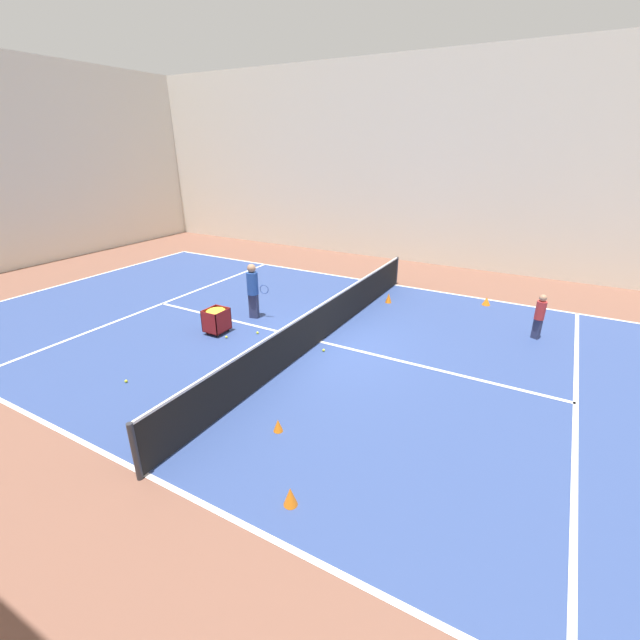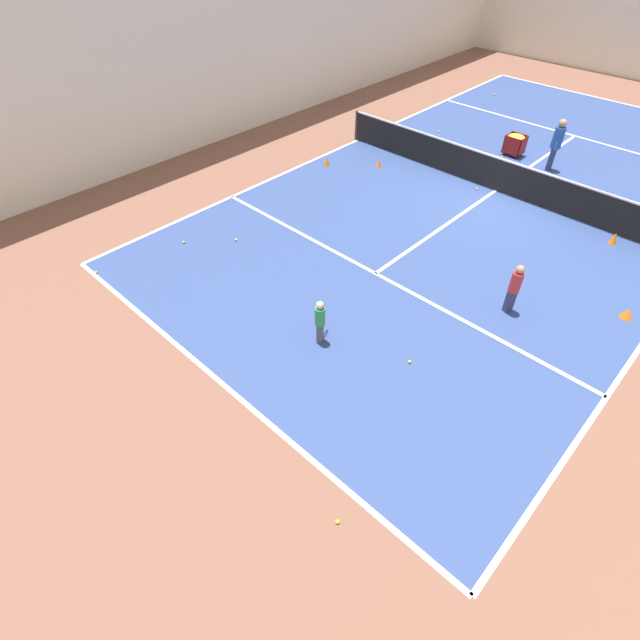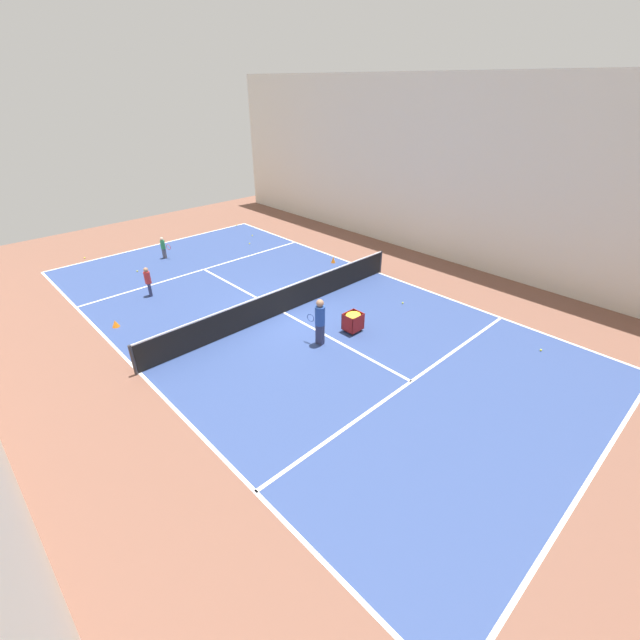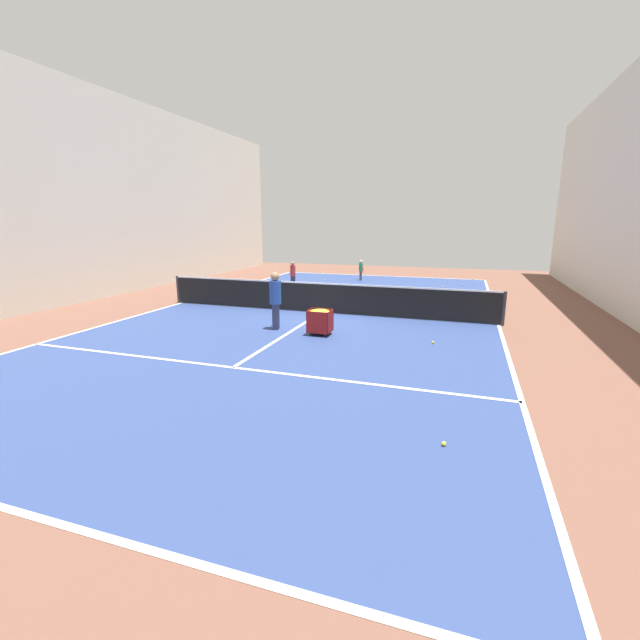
{
  "view_description": "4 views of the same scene",
  "coord_description": "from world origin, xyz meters",
  "px_view_note": "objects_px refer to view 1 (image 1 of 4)",
  "views": [
    {
      "loc": [
        -9.07,
        -5.11,
        4.94
      ],
      "look_at": [
        0.0,
        0.0,
        0.63
      ],
      "focal_mm": 24.0,
      "sensor_mm": 36.0,
      "label": 1
    },
    {
      "loc": [
        5.97,
        -14.3,
        7.59
      ],
      "look_at": [
        0.65,
        -8.74,
        0.6
      ],
      "focal_mm": 28.0,
      "sensor_mm": 36.0,
      "label": 2
    },
    {
      "loc": [
        9.07,
        11.61,
        7.88
      ],
      "look_at": [
        0.52,
        2.6,
        0.93
      ],
      "focal_mm": 24.0,
      "sensor_mm": 36.0,
      "label": 3
    },
    {
      "loc": [
        -4.6,
        13.78,
        3.09
      ],
      "look_at": [
        -0.91,
        2.8,
        0.43
      ],
      "focal_mm": 24.0,
      "sensor_mm": 36.0,
      "label": 4
    }
  ],
  "objects_px": {
    "ball_cart": "(216,316)",
    "training_cone_1": "(278,425)",
    "tennis_net": "(320,323)",
    "training_cone_0": "(389,298)",
    "coach_at_net": "(253,287)",
    "child_midcourt": "(540,314)"
  },
  "relations": [
    {
      "from": "training_cone_1",
      "to": "training_cone_0",
      "type": "bearing_deg",
      "value": 5.5
    },
    {
      "from": "coach_at_net",
      "to": "training_cone_1",
      "type": "bearing_deg",
      "value": -60.46
    },
    {
      "from": "coach_at_net",
      "to": "child_midcourt",
      "type": "height_order",
      "value": "coach_at_net"
    },
    {
      "from": "training_cone_0",
      "to": "ball_cart",
      "type": "bearing_deg",
      "value": 145.0
    },
    {
      "from": "tennis_net",
      "to": "training_cone_1",
      "type": "relative_size",
      "value": 47.67
    },
    {
      "from": "tennis_net",
      "to": "training_cone_0",
      "type": "relative_size",
      "value": 36.84
    },
    {
      "from": "tennis_net",
      "to": "child_midcourt",
      "type": "bearing_deg",
      "value": -58.45
    },
    {
      "from": "ball_cart",
      "to": "coach_at_net",
      "type": "bearing_deg",
      "value": -8.07
    },
    {
      "from": "training_cone_0",
      "to": "training_cone_1",
      "type": "distance_m",
      "value": 7.59
    },
    {
      "from": "ball_cart",
      "to": "training_cone_1",
      "type": "distance_m",
      "value": 4.94
    },
    {
      "from": "ball_cart",
      "to": "training_cone_0",
      "type": "bearing_deg",
      "value": -35.0
    },
    {
      "from": "tennis_net",
      "to": "training_cone_1",
      "type": "distance_m",
      "value": 3.97
    },
    {
      "from": "tennis_net",
      "to": "coach_at_net",
      "type": "distance_m",
      "value": 2.68
    },
    {
      "from": "child_midcourt",
      "to": "ball_cart",
      "type": "xyz_separation_m",
      "value": [
        -3.99,
        7.83,
        -0.21
      ]
    },
    {
      "from": "training_cone_0",
      "to": "training_cone_1",
      "type": "xyz_separation_m",
      "value": [
        -7.55,
        -0.73,
        -0.04
      ]
    },
    {
      "from": "ball_cart",
      "to": "child_midcourt",
      "type": "bearing_deg",
      "value": -62.96
    },
    {
      "from": "child_midcourt",
      "to": "training_cone_1",
      "type": "xyz_separation_m",
      "value": [
        -6.84,
        3.8,
        -0.6
      ]
    },
    {
      "from": "coach_at_net",
      "to": "tennis_net",
      "type": "bearing_deg",
      "value": -23.68
    },
    {
      "from": "ball_cart",
      "to": "training_cone_0",
      "type": "height_order",
      "value": "ball_cart"
    },
    {
      "from": "ball_cart",
      "to": "training_cone_0",
      "type": "relative_size",
      "value": 2.28
    },
    {
      "from": "coach_at_net",
      "to": "training_cone_0",
      "type": "xyz_separation_m",
      "value": [
        3.27,
        -3.09,
        -0.81
      ]
    },
    {
      "from": "tennis_net",
      "to": "ball_cart",
      "type": "relative_size",
      "value": 16.16
    }
  ]
}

